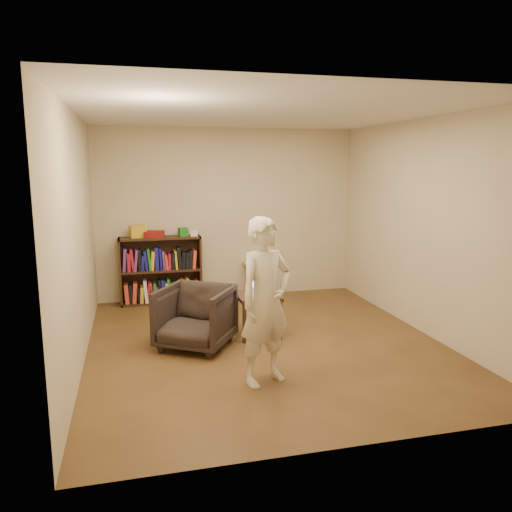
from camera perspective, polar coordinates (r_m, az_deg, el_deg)
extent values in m
plane|color=#492E17|center=(5.90, 1.08, -9.95)|extent=(4.50, 4.50, 0.00)
plane|color=silver|center=(5.56, 1.17, 16.08)|extent=(4.50, 4.50, 0.00)
plane|color=beige|center=(7.76, -3.24, 4.82)|extent=(4.00, 0.00, 4.00)
plane|color=beige|center=(5.42, -19.76, 1.83)|extent=(0.00, 4.50, 4.50)
plane|color=beige|center=(6.40, 18.71, 3.11)|extent=(0.00, 4.50, 4.50)
cube|color=black|center=(7.58, -15.23, -1.79)|extent=(0.03, 0.30, 1.00)
cube|color=black|center=(7.64, -6.43, -1.39)|extent=(0.03, 0.30, 1.00)
cube|color=black|center=(7.72, -10.88, -1.39)|extent=(1.20, 0.02, 1.00)
cube|color=black|center=(7.70, -10.69, -5.13)|extent=(1.20, 0.30, 0.03)
cube|color=black|center=(7.59, -10.81, -1.59)|extent=(1.14, 0.30, 0.03)
cube|color=black|center=(7.50, -10.94, 2.03)|extent=(1.20, 0.30, 0.03)
cube|color=gold|center=(7.49, -13.35, 2.75)|extent=(0.25, 0.20, 0.18)
cube|color=maroon|center=(7.47, -11.53, 2.46)|extent=(0.31, 0.25, 0.09)
cube|color=#1E731F|center=(7.53, -8.34, 2.74)|extent=(0.15, 0.15, 0.13)
cube|color=silver|center=(7.53, -7.08, 2.61)|extent=(0.12, 0.12, 0.09)
cube|color=tan|center=(7.75, 0.10, -0.96)|extent=(0.38, 0.38, 0.04)
cylinder|color=tan|center=(7.63, -0.72, -3.24)|extent=(0.04, 0.04, 0.51)
cylinder|color=tan|center=(7.70, 1.44, -3.11)|extent=(0.04, 0.04, 0.51)
cylinder|color=tan|center=(7.91, -1.22, -2.75)|extent=(0.04, 0.04, 0.51)
cylinder|color=tan|center=(7.98, 0.87, -2.63)|extent=(0.04, 0.04, 0.51)
imported|color=black|center=(5.72, -6.94, -6.93)|extent=(1.05, 1.06, 0.71)
cube|color=black|center=(6.02, 0.23, -4.61)|extent=(0.50, 0.50, 0.04)
cylinder|color=black|center=(5.84, -1.34, -7.72)|extent=(0.04, 0.04, 0.47)
cylinder|color=black|center=(5.94, 2.81, -7.39)|extent=(0.04, 0.04, 0.47)
cylinder|color=black|center=(6.24, -2.22, -6.51)|extent=(0.04, 0.04, 0.47)
cylinder|color=black|center=(6.34, 1.66, -6.23)|extent=(0.04, 0.04, 0.47)
cube|color=silver|center=(6.04, 0.44, -4.26)|extent=(0.38, 0.35, 0.02)
cube|color=black|center=(6.03, 0.44, -4.16)|extent=(0.29, 0.24, 0.00)
cube|color=silver|center=(6.14, 0.81, -2.92)|extent=(0.31, 0.23, 0.21)
cube|color=#B5DCFD|center=(6.14, 0.81, -2.92)|extent=(0.27, 0.19, 0.17)
imported|color=beige|center=(4.66, 1.11, -5.23)|extent=(0.68, 0.58, 1.58)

